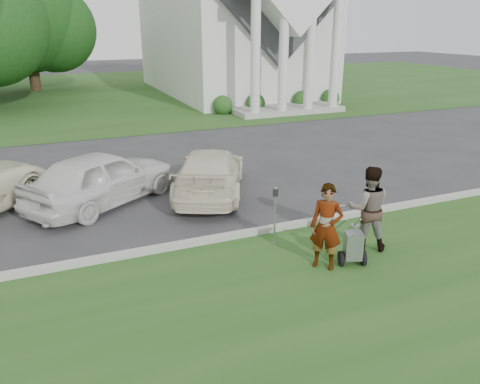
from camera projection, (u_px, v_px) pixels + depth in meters
ground at (241, 249)px, 10.39m from camera, size 120.00×120.00×0.00m
grass_strip at (311, 324)px, 7.79m from camera, size 80.00×7.00×0.01m
church_lawn at (96, 93)px, 33.82m from camera, size 80.00×30.00×0.01m
curb at (232, 236)px, 10.84m from camera, size 80.00×0.18×0.15m
church at (231, 4)px, 31.70m from camera, size 9.19×19.00×24.10m
tree_back at (27, 23)px, 33.35m from camera, size 9.61×7.60×8.89m
striping_cart at (353, 246)px, 9.55m from camera, size 0.77×1.14×0.99m
person_left at (326, 228)px, 9.30m from camera, size 0.76×0.76×1.78m
person_right at (368, 209)px, 10.10m from camera, size 1.14×1.04×1.89m
parking_meter_near at (275, 209)px, 10.28m from camera, size 0.10×0.09×1.37m
car_b at (102, 178)px, 12.74m from camera, size 4.68×3.99×1.52m
car_c at (210, 172)px, 13.57m from camera, size 3.57×4.91×1.32m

